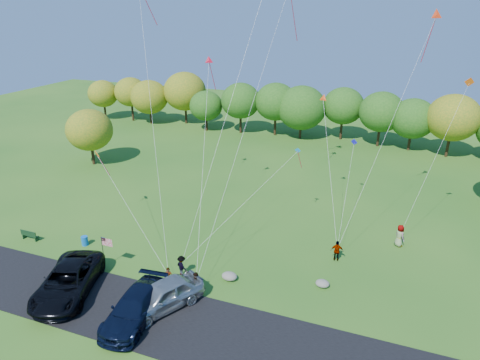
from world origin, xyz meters
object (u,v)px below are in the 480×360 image
(park_bench, at_px, (29,235))
(minivan_dark, at_px, (68,281))
(flyer_d, at_px, (337,251))
(flyer_e, at_px, (400,236))
(trash_barrel, at_px, (85,241))
(flyer_c, at_px, (182,266))
(minivan_navy, at_px, (134,308))
(flyer_b, at_px, (196,283))
(minivan_silver, at_px, (163,295))
(flyer_a, at_px, (169,277))

(park_bench, bearing_deg, minivan_dark, -28.90)
(flyer_d, xyz_separation_m, flyer_e, (4.48, 4.02, 0.10))
(minivan_dark, height_order, trash_barrel, minivan_dark)
(flyer_c, distance_m, park_bench, 14.53)
(minivan_dark, bearing_deg, minivan_navy, -25.88)
(flyer_d, distance_m, park_bench, 25.62)
(flyer_b, distance_m, flyer_c, 2.49)
(flyer_c, bearing_deg, flyer_e, -120.88)
(minivan_silver, height_order, flyer_e, minivan_silver)
(minivan_silver, distance_m, flyer_c, 3.77)
(flyer_a, bearing_deg, flyer_b, -17.94)
(flyer_d, bearing_deg, flyer_c, 21.70)
(flyer_d, xyz_separation_m, trash_barrel, (-19.94, -5.11, -0.45))
(flyer_b, bearing_deg, minivan_navy, -108.52)
(minivan_dark, xyz_separation_m, flyer_d, (16.63, 10.74, -0.18))
(minivan_silver, bearing_deg, flyer_c, 128.18)
(minivan_silver, bearing_deg, minivan_dark, -143.19)
(flyer_e, bearing_deg, minivan_navy, 95.36)
(minivan_navy, xyz_separation_m, flyer_b, (2.45, 3.81, -0.11))
(flyer_b, relative_size, park_bench, 1.01)
(flyer_c, bearing_deg, flyer_a, 106.70)
(trash_barrel, bearing_deg, flyer_d, 14.37)
(minivan_navy, bearing_deg, flyer_d, 41.24)
(flyer_c, height_order, park_bench, flyer_c)
(flyer_e, distance_m, trash_barrel, 26.07)
(flyer_d, xyz_separation_m, park_bench, (-24.88, -6.10, -0.37))
(flyer_a, relative_size, flyer_d, 0.89)
(flyer_b, bearing_deg, flyer_d, 56.34)
(flyer_d, bearing_deg, minivan_silver, 36.46)
(minivan_dark, xyz_separation_m, minivan_navy, (5.78, -0.67, -0.10))
(minivan_navy, distance_m, flyer_c, 5.38)
(flyer_a, distance_m, park_bench, 14.38)
(flyer_b, bearing_deg, minivan_dark, -144.93)
(minivan_dark, height_order, minivan_navy, minivan_dark)
(flyer_c, bearing_deg, flyer_d, -124.75)
(minivan_dark, relative_size, park_bench, 4.28)
(flyer_b, bearing_deg, flyer_e, 56.26)
(flyer_d, relative_size, trash_barrel, 2.12)
(minivan_dark, relative_size, minivan_navy, 1.16)
(flyer_b, distance_m, flyer_e, 17.35)
(flyer_d, height_order, trash_barrel, flyer_d)
(park_bench, bearing_deg, trash_barrel, 11.80)
(flyer_b, bearing_deg, flyer_c, 155.90)
(flyer_a, xyz_separation_m, flyer_b, (2.18, 0.00, 0.06))
(flyer_a, bearing_deg, flyer_e, 19.73)
(minivan_silver, bearing_deg, flyer_d, 73.90)
(minivan_silver, bearing_deg, flyer_a, 139.88)
(trash_barrel, bearing_deg, minivan_silver, -24.59)
(flyer_c, distance_m, flyer_e, 17.93)
(park_bench, height_order, trash_barrel, park_bench)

